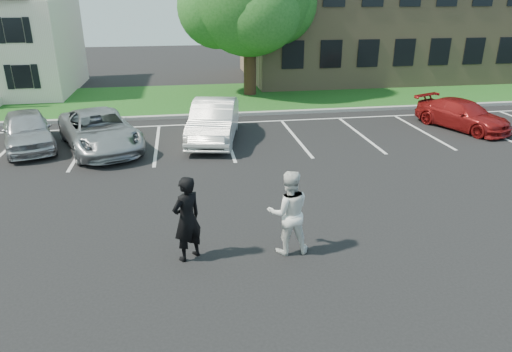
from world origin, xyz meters
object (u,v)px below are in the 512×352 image
(car_white_sedan, at_px, (214,121))
(car_silver_minivan, at_px, (100,130))
(car_silver_west, at_px, (27,130))
(office_building, at_px, (405,14))
(car_red_compact, at_px, (462,115))
(man_black_suit, at_px, (187,219))
(man_white_shirt, at_px, (288,212))

(car_white_sedan, bearing_deg, car_silver_minivan, -163.55)
(car_silver_west, height_order, car_silver_minivan, same)
(office_building, bearing_deg, car_red_compact, -105.07)
(office_building, relative_size, car_silver_west, 5.35)
(car_silver_minivan, bearing_deg, car_silver_west, 148.82)
(car_white_sedan, relative_size, car_red_compact, 1.14)
(car_red_compact, bearing_deg, car_white_sedan, 157.22)
(man_black_suit, xyz_separation_m, car_white_sedan, (1.25, 8.80, -0.19))
(office_building, xyz_separation_m, car_red_compact, (-3.72, -13.82, -3.55))
(car_red_compact, bearing_deg, office_building, 52.52)
(man_white_shirt, relative_size, car_red_compact, 0.47)
(car_silver_west, bearing_deg, car_red_compact, -19.73)
(man_black_suit, distance_m, man_white_shirt, 2.24)
(man_black_suit, bearing_deg, man_white_shirt, 142.01)
(office_building, height_order, car_red_compact, office_building)
(man_black_suit, distance_m, car_white_sedan, 8.89)
(man_black_suit, bearing_deg, car_white_sedan, -134.51)
(office_building, bearing_deg, car_white_sedan, -136.56)
(man_black_suit, relative_size, car_silver_west, 0.47)
(office_building, height_order, man_white_shirt, office_building)
(man_white_shirt, xyz_separation_m, car_silver_west, (-8.04, 8.96, -0.27))
(man_white_shirt, relative_size, car_silver_west, 0.47)
(man_white_shirt, bearing_deg, office_building, -119.96)
(man_black_suit, bearing_deg, car_red_compact, 179.52)
(car_red_compact, bearing_deg, car_silver_minivan, 158.87)
(car_silver_west, height_order, car_white_sedan, car_white_sedan)
(man_white_shirt, bearing_deg, car_silver_minivan, -56.86)
(man_black_suit, height_order, car_silver_minivan, man_black_suit)
(man_black_suit, relative_size, car_silver_minivan, 0.38)
(office_building, height_order, car_white_sedan, office_building)
(car_white_sedan, bearing_deg, car_red_compact, 10.70)
(office_building, relative_size, car_white_sedan, 4.67)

